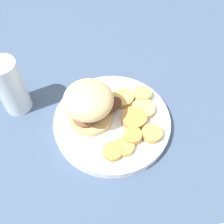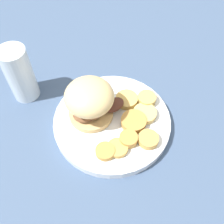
# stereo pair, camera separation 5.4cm
# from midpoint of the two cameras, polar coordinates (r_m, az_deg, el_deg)

# --- Properties ---
(ground_plane) EXTENTS (4.00, 4.00, 0.00)m
(ground_plane) POSITION_cam_midpoint_polar(r_m,az_deg,el_deg) (0.58, 2.67, -2.83)
(ground_plane) COLOR #3D5170
(dinner_plate) EXTENTS (0.25, 0.25, 0.02)m
(dinner_plate) POSITION_cam_midpoint_polar(r_m,az_deg,el_deg) (0.57, 2.71, -2.20)
(dinner_plate) COLOR white
(dinner_plate) RESTS_ON ground_plane
(sandwich) EXTENTS (0.10, 0.12, 0.09)m
(sandwich) POSITION_cam_midpoint_polar(r_m,az_deg,el_deg) (0.53, -1.78, 2.24)
(sandwich) COLOR tan
(sandwich) RESTS_ON dinner_plate
(potato_round_0) EXTENTS (0.04, 0.04, 0.01)m
(potato_round_0) POSITION_cam_midpoint_polar(r_m,az_deg,el_deg) (0.53, 10.80, -6.08)
(potato_round_0) COLOR tan
(potato_round_0) RESTS_ON dinner_plate
(potato_round_1) EXTENTS (0.05, 0.05, 0.02)m
(potato_round_1) POSITION_cam_midpoint_polar(r_m,az_deg,el_deg) (0.55, 7.53, -2.27)
(potato_round_1) COLOR #BC8942
(potato_round_1) RESTS_ON dinner_plate
(potato_round_2) EXTENTS (0.04, 0.04, 0.02)m
(potato_round_2) POSITION_cam_midpoint_polar(r_m,az_deg,el_deg) (0.59, 9.99, 2.86)
(potato_round_2) COLOR tan
(potato_round_2) RESTS_ON dinner_plate
(potato_round_3) EXTENTS (0.05, 0.05, 0.01)m
(potato_round_3) POSITION_cam_midpoint_polar(r_m,az_deg,el_deg) (0.57, 9.84, -0.50)
(potato_round_3) COLOR #DBB766
(potato_round_3) RESTS_ON dinner_plate
(potato_round_4) EXTENTS (0.04, 0.04, 0.02)m
(potato_round_4) POSITION_cam_midpoint_polar(r_m,az_deg,el_deg) (0.53, 6.20, -6.24)
(potato_round_4) COLOR #BC8942
(potato_round_4) RESTS_ON dinner_plate
(potato_round_5) EXTENTS (0.04, 0.04, 0.01)m
(potato_round_5) POSITION_cam_midpoint_polar(r_m,az_deg,el_deg) (0.51, 1.53, -8.76)
(potato_round_5) COLOR #BC8942
(potato_round_5) RESTS_ON dinner_plate
(potato_round_6) EXTENTS (0.04, 0.04, 0.01)m
(potato_round_6) POSITION_cam_midpoint_polar(r_m,az_deg,el_deg) (0.52, 4.22, -8.02)
(potato_round_6) COLOR tan
(potato_round_6) RESTS_ON dinner_plate
(potato_round_7) EXTENTS (0.05, 0.05, 0.01)m
(potato_round_7) POSITION_cam_midpoint_polar(r_m,az_deg,el_deg) (0.58, 5.85, 2.52)
(potato_round_7) COLOR tan
(potato_round_7) RESTS_ON dinner_plate
(drinking_glass) EXTENTS (0.06, 0.06, 0.13)m
(drinking_glass) POSITION_cam_midpoint_polar(r_m,az_deg,el_deg) (0.60, -17.10, 7.72)
(drinking_glass) COLOR silver
(drinking_glass) RESTS_ON ground_plane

